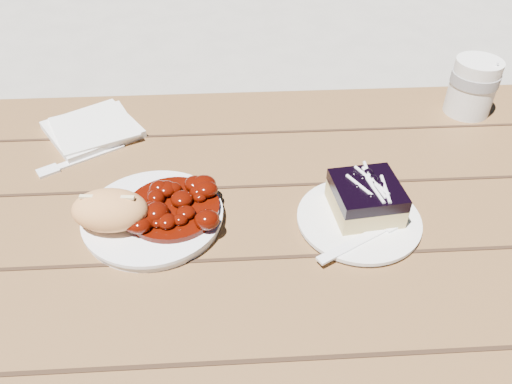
{
  "coord_description": "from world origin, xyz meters",
  "views": [
    {
      "loc": [
        -0.19,
        -0.56,
        1.27
      ],
      "look_at": [
        -0.15,
        -0.01,
        0.81
      ],
      "focal_mm": 35.0,
      "sensor_mm": 36.0,
      "label": 1
    }
  ],
  "objects": [
    {
      "name": "dessert_plate",
      "position": [
        0.0,
        -0.02,
        0.76
      ],
      "size": [
        0.18,
        0.18,
        0.01
      ],
      "primitive_type": "cylinder",
      "color": "white",
      "rests_on": "picnic_table"
    },
    {
      "name": "blueberry_cake",
      "position": [
        0.01,
        -0.0,
        0.79
      ],
      "size": [
        0.11,
        0.11,
        0.06
      ],
      "rotation": [
        0.0,
        0.0,
        0.11
      ],
      "color": "tan",
      "rests_on": "dessert_plate"
    },
    {
      "name": "coffee_cup",
      "position": [
        0.29,
        0.29,
        0.81
      ],
      "size": [
        0.09,
        0.09,
        0.11
      ],
      "primitive_type": "cylinder",
      "color": "white",
      "rests_on": "picnic_table"
    },
    {
      "name": "goulash_stew",
      "position": [
        -0.28,
        0.01,
        0.79
      ],
      "size": [
        0.14,
        0.14,
        0.04
      ],
      "primitive_type": null,
      "color": "#470A02",
      "rests_on": "main_plate"
    },
    {
      "name": "napkin_stack",
      "position": [
        -0.45,
        0.26,
        0.76
      ],
      "size": [
        0.21,
        0.21,
        0.01
      ],
      "primitive_type": "cube",
      "rotation": [
        0.0,
        0.0,
        0.58
      ],
      "color": "white",
      "rests_on": "picnic_table"
    },
    {
      "name": "picnic_table",
      "position": [
        0.0,
        -0.0,
        0.59
      ],
      "size": [
        2.0,
        1.55,
        0.75
      ],
      "color": "brown",
      "rests_on": "ground"
    },
    {
      "name": "bread_roll",
      "position": [
        -0.36,
        -0.01,
        0.79
      ],
      "size": [
        0.12,
        0.08,
        0.06
      ],
      "primitive_type": "ellipsoid",
      "rotation": [
        0.0,
        0.0,
        -0.09
      ],
      "color": "#DD9755",
      "rests_on": "main_plate"
    },
    {
      "name": "main_plate",
      "position": [
        -0.31,
        0.01,
        0.76
      ],
      "size": [
        0.21,
        0.21,
        0.02
      ],
      "primitive_type": "cylinder",
      "color": "white",
      "rests_on": "picnic_table"
    },
    {
      "name": "fork_table",
      "position": [
        -0.44,
        0.18,
        0.75
      ],
      "size": [
        0.15,
        0.11,
        0.0
      ],
      "primitive_type": null,
      "rotation": [
        0.0,
        0.0,
        2.13
      ],
      "color": "white",
      "rests_on": "picnic_table"
    },
    {
      "name": "fork_dessert",
      "position": [
        -0.02,
        -0.07,
        0.76
      ],
      "size": [
        0.15,
        0.1,
        0.0
      ],
      "primitive_type": null,
      "rotation": [
        0.0,
        0.0,
        -1.06
      ],
      "color": "white",
      "rests_on": "dessert_plate"
    }
  ]
}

